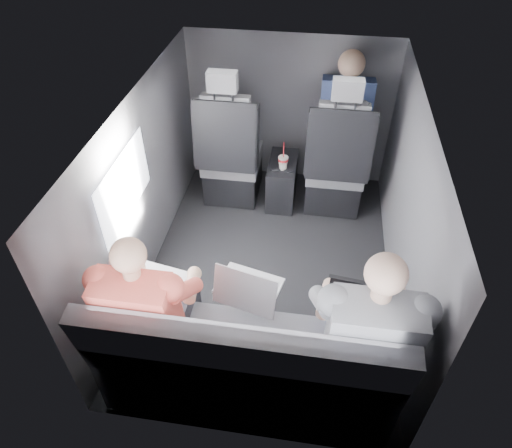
# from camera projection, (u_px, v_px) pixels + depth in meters

# --- Properties ---
(floor) EXTENTS (2.60, 2.60, 0.00)m
(floor) POSITION_uv_depth(u_px,v_px,m) (269.00, 267.00, 3.54)
(floor) COLOR black
(floor) RESTS_ON ground
(ceiling) EXTENTS (2.60, 2.60, 0.00)m
(ceiling) POSITION_uv_depth(u_px,v_px,m) (274.00, 107.00, 2.65)
(ceiling) COLOR #B2B2AD
(ceiling) RESTS_ON panel_back
(panel_left) EXTENTS (0.02, 2.60, 1.35)m
(panel_left) POSITION_uv_depth(u_px,v_px,m) (144.00, 187.00, 3.19)
(panel_left) COLOR #56565B
(panel_left) RESTS_ON floor
(panel_right) EXTENTS (0.02, 2.60, 1.35)m
(panel_right) POSITION_uv_depth(u_px,v_px,m) (407.00, 211.00, 2.99)
(panel_right) COLOR #56565B
(panel_right) RESTS_ON floor
(panel_front) EXTENTS (1.80, 0.02, 1.35)m
(panel_front) POSITION_uv_depth(u_px,v_px,m) (289.00, 110.00, 4.06)
(panel_front) COLOR #56565B
(panel_front) RESTS_ON floor
(panel_back) EXTENTS (1.80, 0.02, 1.35)m
(panel_back) POSITION_uv_depth(u_px,v_px,m) (237.00, 368.00, 2.12)
(panel_back) COLOR #56565B
(panel_back) RESTS_ON floor
(side_window) EXTENTS (0.02, 0.75, 0.42)m
(side_window) POSITION_uv_depth(u_px,v_px,m) (125.00, 186.00, 2.82)
(side_window) COLOR white
(side_window) RESTS_ON panel_left
(seatbelt) EXTENTS (0.35, 0.11, 0.59)m
(seatbelt) POSITION_uv_depth(u_px,v_px,m) (341.00, 138.00, 3.46)
(seatbelt) COLOR black
(seatbelt) RESTS_ON front_seat_right
(front_seat_left) EXTENTS (0.52, 0.58, 1.26)m
(front_seat_left) POSITION_uv_depth(u_px,v_px,m) (231.00, 160.00, 3.95)
(front_seat_left) COLOR black
(front_seat_left) RESTS_ON floor
(front_seat_right) EXTENTS (0.52, 0.58, 1.26)m
(front_seat_right) POSITION_uv_depth(u_px,v_px,m) (335.00, 169.00, 3.85)
(front_seat_right) COLOR black
(front_seat_right) RESTS_ON floor
(center_console) EXTENTS (0.24, 0.48, 0.41)m
(center_console) POSITION_uv_depth(u_px,v_px,m) (282.00, 181.00, 4.06)
(center_console) COLOR black
(center_console) RESTS_ON floor
(rear_bench) EXTENTS (1.60, 0.57, 0.92)m
(rear_bench) POSITION_uv_depth(u_px,v_px,m) (246.00, 366.00, 2.54)
(rear_bench) COLOR slate
(rear_bench) RESTS_ON floor
(soda_cup) EXTENTS (0.08, 0.08, 0.26)m
(soda_cup) POSITION_uv_depth(u_px,v_px,m) (283.00, 162.00, 3.81)
(soda_cup) COLOR white
(soda_cup) RESTS_ON center_console
(laptop_white) EXTENTS (0.41, 0.40, 0.27)m
(laptop_white) POSITION_uv_depth(u_px,v_px,m) (149.00, 284.00, 2.56)
(laptop_white) COLOR white
(laptop_white) RESTS_ON passenger_rear_left
(laptop_silver) EXTENTS (0.40, 0.40, 0.25)m
(laptop_silver) POSITION_uv_depth(u_px,v_px,m) (247.00, 288.00, 2.55)
(laptop_silver) COLOR silver
(laptop_silver) RESTS_ON rear_bench
(laptop_black) EXTENTS (0.35, 0.32, 0.23)m
(laptop_black) POSITION_uv_depth(u_px,v_px,m) (356.00, 297.00, 2.50)
(laptop_black) COLOR black
(laptop_black) RESTS_ON passenger_rear_right
(passenger_rear_left) EXTENTS (0.48, 0.61, 1.20)m
(passenger_rear_left) POSITION_uv_depth(u_px,v_px,m) (152.00, 306.00, 2.47)
(passenger_rear_left) COLOR #35353A
(passenger_rear_left) RESTS_ON rear_bench
(passenger_rear_right) EXTENTS (0.53, 0.64, 1.26)m
(passenger_rear_right) POSITION_uv_depth(u_px,v_px,m) (366.00, 329.00, 2.32)
(passenger_rear_right) COLOR navy
(passenger_rear_right) RESTS_ON rear_bench
(passenger_front_right) EXTENTS (0.42, 0.42, 0.88)m
(passenger_front_right) POSITION_uv_depth(u_px,v_px,m) (344.00, 116.00, 3.80)
(passenger_front_right) COLOR navy
(passenger_front_right) RESTS_ON front_seat_right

